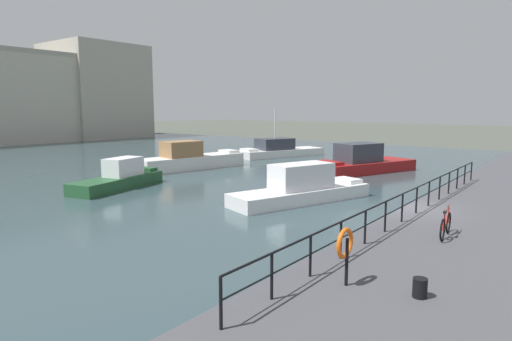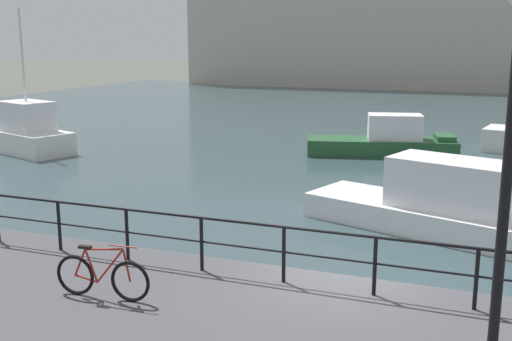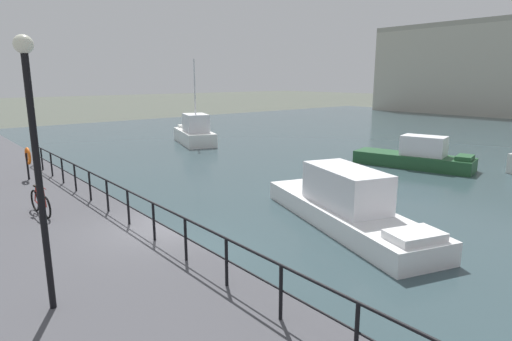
{
  "view_description": "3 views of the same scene",
  "coord_description": "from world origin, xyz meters",
  "px_view_note": "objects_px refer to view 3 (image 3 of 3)",
  "views": [
    {
      "loc": [
        -18.07,
        -5.98,
        5.09
      ],
      "look_at": [
        -2.54,
        6.0,
        2.23
      ],
      "focal_mm": 30.39,
      "sensor_mm": 36.0,
      "label": 1
    },
    {
      "loc": [
        2.46,
        -10.83,
        5.27
      ],
      "look_at": [
        -3.04,
        3.64,
        1.96
      ],
      "focal_mm": 43.24,
      "sensor_mm": 36.0,
      "label": 2
    },
    {
      "loc": [
        10.73,
        -5.49,
        5.19
      ],
      "look_at": [
        -1.19,
        4.49,
        1.76
      ],
      "focal_mm": 29.47,
      "sensor_mm": 36.0,
      "label": 3
    }
  ],
  "objects_px": {
    "moored_green_narrowboat": "(195,133)",
    "moored_small_launch": "(346,205)",
    "moored_white_yacht": "(416,156)",
    "life_ring_stand": "(28,157)",
    "quay_lamp_post": "(35,144)",
    "parked_bicycle": "(40,203)"
  },
  "relations": [
    {
      "from": "moored_small_launch",
      "to": "quay_lamp_post",
      "type": "distance_m",
      "value": 10.55
    },
    {
      "from": "parked_bicycle",
      "to": "life_ring_stand",
      "type": "height_order",
      "value": "life_ring_stand"
    },
    {
      "from": "quay_lamp_post",
      "to": "moored_small_launch",
      "type": "bearing_deg",
      "value": 95.14
    },
    {
      "from": "moored_green_narrowboat",
      "to": "moored_white_yacht",
      "type": "xyz_separation_m",
      "value": [
        16.31,
        5.16,
        -0.24
      ]
    },
    {
      "from": "moored_green_narrowboat",
      "to": "moored_white_yacht",
      "type": "height_order",
      "value": "moored_green_narrowboat"
    },
    {
      "from": "moored_white_yacht",
      "to": "parked_bicycle",
      "type": "relative_size",
      "value": 3.95
    },
    {
      "from": "moored_green_narrowboat",
      "to": "moored_small_launch",
      "type": "bearing_deg",
      "value": -178.73
    },
    {
      "from": "moored_small_launch",
      "to": "quay_lamp_post",
      "type": "relative_size",
      "value": 1.73
    },
    {
      "from": "moored_small_launch",
      "to": "life_ring_stand",
      "type": "height_order",
      "value": "life_ring_stand"
    },
    {
      "from": "moored_green_narrowboat",
      "to": "quay_lamp_post",
      "type": "xyz_separation_m",
      "value": [
        20.88,
        -16.08,
        3.16
      ]
    },
    {
      "from": "parked_bicycle",
      "to": "moored_small_launch",
      "type": "bearing_deg",
      "value": 54.08
    },
    {
      "from": "life_ring_stand",
      "to": "moored_white_yacht",
      "type": "bearing_deg",
      "value": 69.47
    },
    {
      "from": "moored_green_narrowboat",
      "to": "parked_bicycle",
      "type": "bearing_deg",
      "value": 153.02
    },
    {
      "from": "moored_small_launch",
      "to": "life_ring_stand",
      "type": "distance_m",
      "value": 13.41
    },
    {
      "from": "moored_white_yacht",
      "to": "moored_small_launch",
      "type": "height_order",
      "value": "moored_small_launch"
    },
    {
      "from": "moored_white_yacht",
      "to": "parked_bicycle",
      "type": "distance_m",
      "value": 20.05
    },
    {
      "from": "life_ring_stand",
      "to": "quay_lamp_post",
      "type": "relative_size",
      "value": 0.28
    },
    {
      "from": "quay_lamp_post",
      "to": "moored_white_yacht",
      "type": "bearing_deg",
      "value": 102.14
    },
    {
      "from": "moored_green_narrowboat",
      "to": "moored_white_yacht",
      "type": "bearing_deg",
      "value": -144.19
    },
    {
      "from": "moored_small_launch",
      "to": "parked_bicycle",
      "type": "height_order",
      "value": "moored_small_launch"
    },
    {
      "from": "parked_bicycle",
      "to": "quay_lamp_post",
      "type": "height_order",
      "value": "quay_lamp_post"
    },
    {
      "from": "moored_white_yacht",
      "to": "life_ring_stand",
      "type": "height_order",
      "value": "life_ring_stand"
    }
  ]
}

